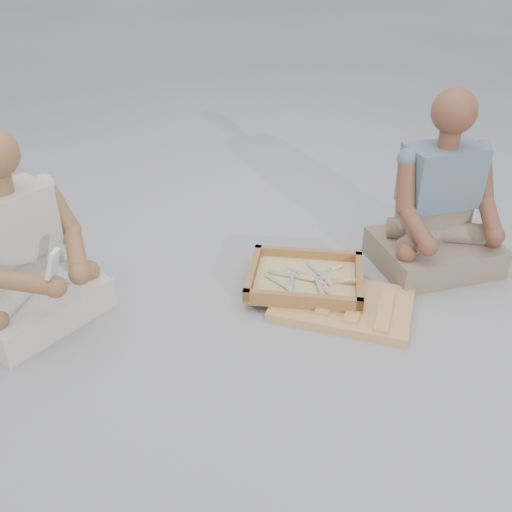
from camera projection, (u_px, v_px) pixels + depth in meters
The scene contains 31 objects.
ground at pixel (249, 339), 2.32m from camera, with size 60.00×60.00×0.00m, color gray.
carved_panel at pixel (342, 304), 2.49m from camera, with size 0.59×0.39×0.04m, color #AC8442.
tool_tray at pixel (305, 279), 2.58m from camera, with size 0.62×0.56×0.07m.
chisel_0 at pixel (290, 292), 2.46m from camera, with size 0.09×0.21×0.02m.
chisel_1 at pixel (347, 280), 2.53m from camera, with size 0.21×0.09×0.02m.
chisel_2 at pixel (336, 299), 2.43m from camera, with size 0.20×0.13×0.02m.
chisel_3 at pixel (290, 289), 2.49m from camera, with size 0.21×0.10×0.02m.
chisel_4 at pixel (315, 280), 2.56m from camera, with size 0.22×0.07×0.02m.
chisel_5 at pixel (325, 279), 2.56m from camera, with size 0.19×0.14×0.02m.
chisel_6 at pixel (333, 269), 2.65m from camera, with size 0.13×0.20×0.02m.
chisel_7 at pixel (303, 277), 2.57m from camera, with size 0.22×0.05×0.02m.
chisel_8 at pixel (322, 294), 2.45m from camera, with size 0.14×0.19×0.02m.
wood_chip_0 at pixel (364, 286), 2.64m from camera, with size 0.02×0.01×0.00m, color tan.
wood_chip_1 at pixel (264, 298), 2.56m from camera, with size 0.02×0.01×0.00m, color tan.
wood_chip_2 at pixel (352, 292), 2.60m from camera, with size 0.02×0.01×0.00m, color tan.
wood_chip_3 at pixel (362, 271), 2.75m from camera, with size 0.02×0.01×0.00m, color tan.
wood_chip_4 at pixel (254, 283), 2.66m from camera, with size 0.02×0.01×0.00m, color tan.
wood_chip_5 at pixel (343, 320), 2.42m from camera, with size 0.02×0.01×0.00m, color tan.
wood_chip_6 at pixel (266, 266), 2.79m from camera, with size 0.02×0.01×0.00m, color tan.
wood_chip_7 at pixel (273, 272), 2.74m from camera, with size 0.02×0.01×0.00m, color tan.
wood_chip_8 at pixel (373, 306), 2.51m from camera, with size 0.02×0.01×0.00m, color tan.
wood_chip_9 at pixel (388, 287), 2.63m from camera, with size 0.02×0.01×0.00m, color tan.
wood_chip_10 at pixel (242, 292), 2.60m from camera, with size 0.02×0.01×0.00m, color tan.
wood_chip_11 at pixel (272, 295), 2.57m from camera, with size 0.02×0.01×0.00m, color tan.
wood_chip_12 at pixel (289, 251), 2.91m from camera, with size 0.02×0.01×0.00m, color tan.
wood_chip_13 at pixel (296, 311), 2.48m from camera, with size 0.02×0.01×0.00m, color tan.
wood_chip_14 at pixel (308, 283), 2.66m from camera, with size 0.02×0.01×0.00m, color tan.
wood_chip_15 at pixel (272, 251), 2.91m from camera, with size 0.02×0.01×0.00m, color tan.
craftsman at pixel (23, 260), 2.31m from camera, with size 0.59×0.59×0.82m.
companion at pixel (439, 212), 2.67m from camera, with size 0.69×0.69×0.85m.
mobile_phone at pixel (52, 264), 2.05m from camera, with size 0.07×0.06×0.12m.
Camera 1 is at (0.86, -1.59, 1.48)m, focal length 40.00 mm.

